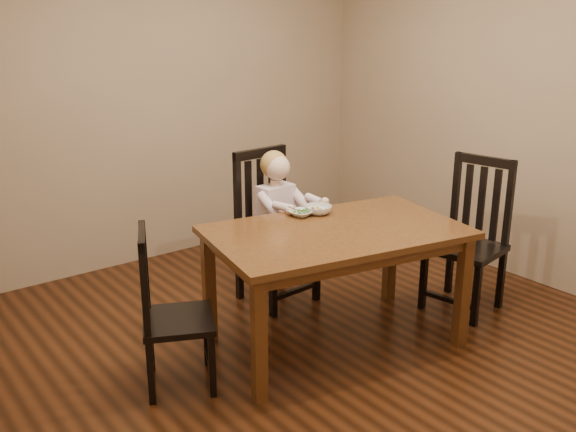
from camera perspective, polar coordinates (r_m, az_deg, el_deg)
room at (r=3.93m, az=2.60°, el=7.03°), size 4.01×4.01×2.71m
dining_table at (r=4.04m, az=4.28°, el=-2.39°), size 1.72×1.22×0.78m
chair_child at (r=4.74m, az=-1.37°, el=-1.21°), size 0.51×0.49×1.13m
chair_left at (r=3.72m, az=-10.52°, el=-8.46°), size 0.53×0.54×0.95m
chair_right at (r=4.78m, az=15.83°, el=-1.88°), size 0.53×0.55×1.10m
toddler at (r=4.65m, az=-0.94°, el=0.39°), size 0.37×0.45×0.59m
bowl_peas at (r=4.24m, az=1.19°, el=0.24°), size 0.19×0.19×0.04m
bowl_veg at (r=4.29m, az=2.73°, el=0.56°), size 0.20×0.20×0.06m
fork at (r=4.20m, az=0.84°, el=0.43°), size 0.08×0.10×0.05m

